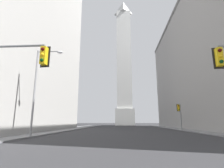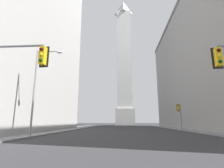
% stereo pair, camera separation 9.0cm
% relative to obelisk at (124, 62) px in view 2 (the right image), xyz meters
% --- Properties ---
extents(sidewalk_left, '(5.00, 89.54, 0.15)m').
position_rel_obelisk_xyz_m(sidewalk_left, '(-12.36, -47.75, -28.22)').
color(sidewalk_left, slate).
rests_on(sidewalk_left, ground_plane).
extents(sidewalk_right, '(5.00, 89.54, 0.15)m').
position_rel_obelisk_xyz_m(sidewalk_right, '(12.36, -47.75, -28.22)').
color(sidewalk_right, slate).
rests_on(sidewalk_right, ground_plane).
extents(obelisk, '(8.03, 8.03, 59.81)m').
position_rel_obelisk_xyz_m(obelisk, '(0.00, 0.00, 0.00)').
color(obelisk, silver).
rests_on(obelisk, ground_plane).
extents(traffic_light_mid_right, '(0.78, 0.50, 4.88)m').
position_rel_obelisk_xyz_m(traffic_light_mid_right, '(9.96, -42.48, -25.07)').
color(traffic_light_mid_right, slate).
rests_on(traffic_light_mid_right, ground_plane).
extents(street_lamp, '(2.90, 0.36, 9.35)m').
position_rel_obelisk_xyz_m(street_lamp, '(-9.61, -58.74, -22.65)').
color(street_lamp, gray).
rests_on(street_lamp, ground_plane).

